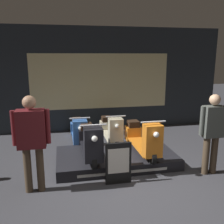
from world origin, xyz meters
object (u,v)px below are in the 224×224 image
Objects in this scene: scooter_display_left at (90,142)px; person_right_browsing at (212,129)px; scooter_display_right at (142,138)px; scooter_backrow_0 at (79,132)px; price_sign_board at (118,163)px; scooter_backrow_1 at (111,130)px; person_left_browsing at (32,136)px.

scooter_display_left is 2.48m from person_right_browsing.
person_right_browsing is at bearing -19.26° from scooter_display_left.
scooter_display_left is 1.00× the size of scooter_display_right.
scooter_backrow_0 is at bearing 137.02° from person_right_browsing.
scooter_backrow_0 is at bearing 131.38° from scooter_display_right.
scooter_display_left is 0.96m from price_sign_board.
scooter_display_left and scooter_display_right have the same top height.
scooter_display_right is 1.55m from scooter_backrow_1.
scooter_backrow_1 reaches higher than price_sign_board.
scooter_display_right is at bearing -74.39° from scooter_backrow_1.
price_sign_board is at bearing -130.92° from scooter_display_right.
person_right_browsing is at bearing -35.07° from scooter_display_right.
person_left_browsing reaches higher than scooter_backrow_1.
person_left_browsing is at bearing -142.79° from scooter_display_left.
price_sign_board is (0.43, -0.85, -0.15)m from scooter_display_left.
scooter_display_left is 1.08× the size of person_right_browsing.
person_left_browsing is 1.05× the size of person_right_browsing.
scooter_display_left is at bearing 37.21° from person_left_browsing.
person_left_browsing reaches higher than person_right_browsing.
person_right_browsing is 1.97m from price_sign_board.
scooter_backrow_0 is 0.89m from scooter_backrow_1.
scooter_backrow_0 is at bearing 180.00° from scooter_backrow_1.
scooter_backrow_1 is at bearing 51.52° from person_left_browsing.
person_right_browsing reaches higher than scooter_backrow_1.
scooter_display_left reaches higher than scooter_backrow_0.
person_right_browsing is (2.45, -2.29, 0.61)m from scooter_backrow_0.
scooter_display_right is 2.21× the size of price_sign_board.
scooter_display_right is at bearing 144.93° from person_right_browsing.
person_left_browsing is at bearing 180.00° from person_right_browsing.
person_left_browsing is 3.38m from person_right_browsing.
person_right_browsing is at bearing 1.27° from price_sign_board.
scooter_backrow_1 is 1.03× the size of person_left_browsing.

